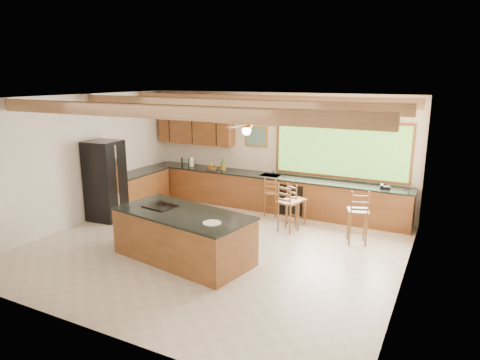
% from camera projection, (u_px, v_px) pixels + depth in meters
% --- Properties ---
extents(ground, '(7.20, 7.20, 0.00)m').
position_uv_depth(ground, '(213.00, 248.00, 8.69)').
color(ground, beige).
rests_on(ground, ground).
extents(room_shell, '(7.27, 6.54, 3.02)m').
position_uv_depth(room_shell, '(221.00, 135.00, 8.81)').
color(room_shell, silver).
rests_on(room_shell, ground).
extents(counter_run, '(7.12, 3.10, 1.26)m').
position_uv_depth(counter_run, '(235.00, 192.00, 11.12)').
color(counter_run, brown).
rests_on(counter_run, ground).
extents(island, '(2.83, 1.68, 0.95)m').
position_uv_depth(island, '(183.00, 236.00, 8.07)').
color(island, brown).
rests_on(island, ground).
extents(refrigerator, '(0.81, 0.79, 1.92)m').
position_uv_depth(refrigerator, '(105.00, 181.00, 10.23)').
color(refrigerator, black).
rests_on(refrigerator, ground).
extents(bar_stool_a, '(0.38, 0.38, 0.99)m').
position_uv_depth(bar_stool_a, '(271.00, 194.00, 10.51)').
color(bar_stool_a, brown).
rests_on(bar_stool_a, ground).
extents(bar_stool_b, '(0.49, 0.49, 1.13)m').
position_uv_depth(bar_stool_b, '(288.00, 203.00, 9.42)').
color(bar_stool_b, brown).
rests_on(bar_stool_b, ground).
extents(bar_stool_c, '(0.48, 0.48, 1.02)m').
position_uv_depth(bar_stool_c, '(296.00, 200.00, 9.87)').
color(bar_stool_c, brown).
rests_on(bar_stool_c, ground).
extents(bar_stool_d, '(0.53, 0.53, 1.17)m').
position_uv_depth(bar_stool_d, '(357.00, 212.00, 8.74)').
color(bar_stool_d, brown).
rests_on(bar_stool_d, ground).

